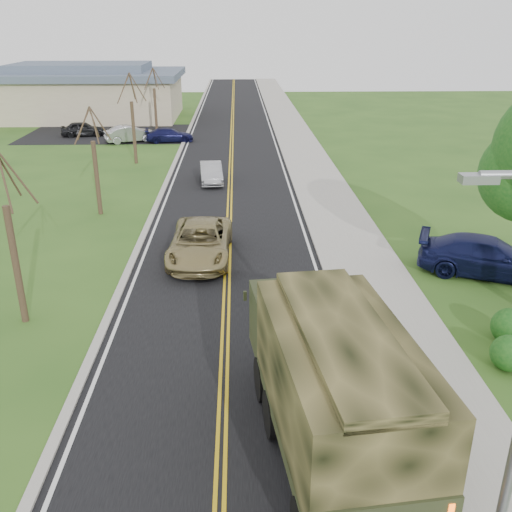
{
  "coord_description": "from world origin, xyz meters",
  "views": [
    {
      "loc": [
        0.48,
        -7.82,
        9.69
      ],
      "look_at": [
        1.11,
        11.32,
        1.8
      ],
      "focal_mm": 40.0,
      "sensor_mm": 36.0,
      "label": 1
    }
  ],
  "objects_px": {
    "military_truck": "(331,376)",
    "suv_champagne": "(200,242)",
    "sedan_silver": "(211,173)",
    "pickup_navy": "(487,257)"
  },
  "relations": [
    {
      "from": "pickup_navy",
      "to": "suv_champagne",
      "type": "bearing_deg",
      "value": 100.95
    },
    {
      "from": "military_truck",
      "to": "suv_champagne",
      "type": "relative_size",
      "value": 1.43
    },
    {
      "from": "military_truck",
      "to": "sedan_silver",
      "type": "xyz_separation_m",
      "value": [
        -3.79,
        25.3,
        -1.58
      ]
    },
    {
      "from": "suv_champagne",
      "to": "pickup_navy",
      "type": "relative_size",
      "value": 1.03
    },
    {
      "from": "suv_champagne",
      "to": "pickup_navy",
      "type": "distance_m",
      "value": 12.02
    },
    {
      "from": "military_truck",
      "to": "sedan_silver",
      "type": "bearing_deg",
      "value": 91.8
    },
    {
      "from": "military_truck",
      "to": "pickup_navy",
      "type": "xyz_separation_m",
      "value": [
        8.09,
        10.29,
        -1.42
      ]
    },
    {
      "from": "military_truck",
      "to": "sedan_silver",
      "type": "distance_m",
      "value": 25.64
    },
    {
      "from": "suv_champagne",
      "to": "sedan_silver",
      "type": "xyz_separation_m",
      "value": [
        -0.04,
        12.88,
        -0.14
      ]
    },
    {
      "from": "suv_champagne",
      "to": "sedan_silver",
      "type": "height_order",
      "value": "suv_champagne"
    }
  ]
}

